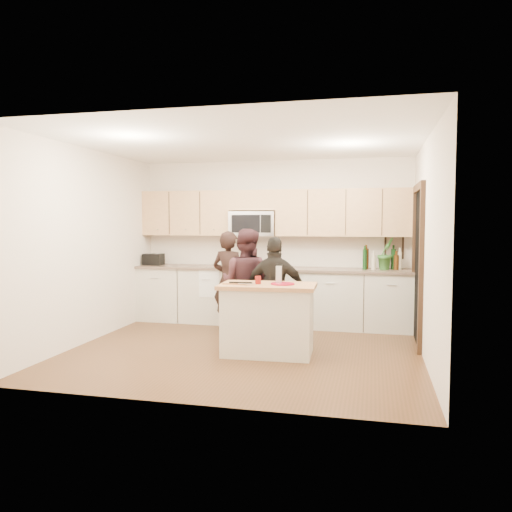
% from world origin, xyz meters
% --- Properties ---
extents(floor, '(4.50, 4.50, 0.00)m').
position_xyz_m(floor, '(0.00, 0.00, 0.00)').
color(floor, '#512F1B').
rests_on(floor, ground).
extents(room_shell, '(4.52, 4.02, 2.71)m').
position_xyz_m(room_shell, '(0.00, 0.00, 1.73)').
color(room_shell, beige).
rests_on(room_shell, ground).
extents(back_cabinetry, '(4.50, 0.66, 0.94)m').
position_xyz_m(back_cabinetry, '(0.00, 1.69, 0.47)').
color(back_cabinetry, beige).
rests_on(back_cabinetry, ground).
extents(upper_cabinetry, '(4.50, 0.33, 0.75)m').
position_xyz_m(upper_cabinetry, '(0.03, 1.83, 1.84)').
color(upper_cabinetry, tan).
rests_on(upper_cabinetry, ground).
extents(microwave, '(0.76, 0.41, 0.40)m').
position_xyz_m(microwave, '(-0.31, 1.80, 1.65)').
color(microwave, silver).
rests_on(microwave, ground).
extents(doorway, '(0.06, 1.25, 2.20)m').
position_xyz_m(doorway, '(2.23, 0.90, 1.16)').
color(doorway, black).
rests_on(doorway, ground).
extents(framed_picture, '(0.30, 0.03, 0.38)m').
position_xyz_m(framed_picture, '(1.95, 1.98, 1.28)').
color(framed_picture, black).
rests_on(framed_picture, ground).
extents(dish_towel, '(0.34, 0.60, 0.48)m').
position_xyz_m(dish_towel, '(-0.95, 1.50, 0.80)').
color(dish_towel, white).
rests_on(dish_towel, ground).
extents(island, '(1.23, 0.75, 0.90)m').
position_xyz_m(island, '(0.34, -0.13, 0.45)').
color(island, beige).
rests_on(island, ground).
extents(red_plate, '(0.30, 0.30, 0.02)m').
position_xyz_m(red_plate, '(0.53, -0.13, 0.91)').
color(red_plate, maroon).
rests_on(red_plate, island).
extents(box_grater, '(0.08, 0.06, 0.23)m').
position_xyz_m(box_grater, '(0.47, -0.07, 1.03)').
color(box_grater, silver).
rests_on(box_grater, red_plate).
extents(drink_glass, '(0.07, 0.07, 0.10)m').
position_xyz_m(drink_glass, '(0.22, -0.16, 0.95)').
color(drink_glass, maroon).
rests_on(drink_glass, island).
extents(cutting_board, '(0.30, 0.18, 0.02)m').
position_xyz_m(cutting_board, '(-0.06, -0.22, 0.91)').
color(cutting_board, '#A56F45').
rests_on(cutting_board, island).
extents(tongs, '(0.29, 0.04, 0.02)m').
position_xyz_m(tongs, '(0.03, -0.28, 0.93)').
color(tongs, black).
rests_on(tongs, cutting_board).
extents(knife, '(0.22, 0.03, 0.01)m').
position_xyz_m(knife, '(0.11, -0.32, 0.92)').
color(knife, silver).
rests_on(knife, cutting_board).
extents(toaster, '(0.32, 0.24, 0.20)m').
position_xyz_m(toaster, '(-2.05, 1.67, 1.04)').
color(toaster, black).
rests_on(toaster, back_cabinetry).
extents(bottle_cluster, '(0.59, 0.18, 0.38)m').
position_xyz_m(bottle_cluster, '(1.75, 1.72, 1.11)').
color(bottle_cluster, black).
rests_on(bottle_cluster, back_cabinetry).
extents(orchid, '(0.36, 0.36, 0.51)m').
position_xyz_m(orchid, '(1.82, 1.72, 1.19)').
color(orchid, '#35702C').
rests_on(orchid, back_cabinetry).
extents(woman_left, '(0.63, 0.49, 1.54)m').
position_xyz_m(woman_left, '(-0.54, 1.13, 0.77)').
color(woman_left, black).
rests_on(woman_left, ground).
extents(woman_center, '(0.86, 0.72, 1.58)m').
position_xyz_m(woman_center, '(-0.17, 0.74, 0.79)').
color(woman_center, '#32191D').
rests_on(woman_center, ground).
extents(woman_right, '(0.88, 0.40, 1.48)m').
position_xyz_m(woman_right, '(0.33, 0.43, 0.74)').
color(woman_right, black).
rests_on(woman_right, ground).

